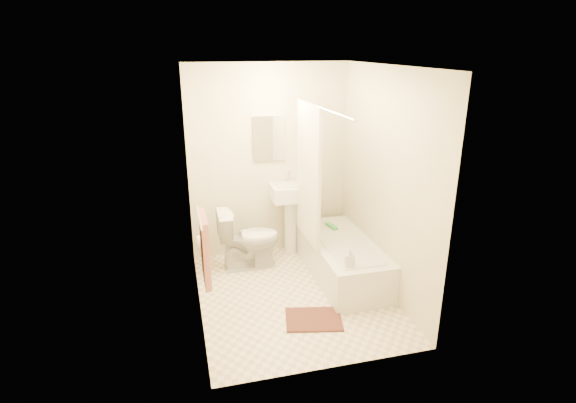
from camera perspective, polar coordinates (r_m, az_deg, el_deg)
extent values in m
plane|color=beige|center=(5.00, 0.73, -11.81)|extent=(2.40, 2.40, 0.00)
plane|color=white|center=(4.29, 0.87, 16.84)|extent=(2.40, 2.40, 0.00)
cube|color=beige|center=(5.62, -2.42, 5.03)|extent=(2.00, 0.02, 2.40)
cube|color=beige|center=(4.36, -12.00, 0.35)|extent=(0.02, 2.40, 2.40)
cube|color=beige|center=(4.85, 12.29, 2.26)|extent=(0.02, 2.40, 2.40)
cube|color=white|center=(5.54, -2.42, 7.99)|extent=(0.40, 0.03, 0.55)
cylinder|color=silver|center=(4.50, 4.27, 11.80)|extent=(0.03, 1.70, 0.03)
cube|color=silver|center=(5.03, 2.61, 3.56)|extent=(0.04, 0.80, 1.55)
cylinder|color=silver|center=(4.16, -11.17, -1.99)|extent=(0.02, 0.60, 0.02)
cube|color=#CC7266|center=(4.28, -10.50, -5.95)|extent=(0.06, 0.45, 0.66)
cylinder|color=white|center=(4.65, -10.79, -4.95)|extent=(0.11, 0.12, 0.12)
imported|color=silver|center=(5.46, -5.01, -4.76)|extent=(0.74, 0.42, 0.73)
cube|color=#4D2B1B|center=(4.61, 3.28, -14.70)|extent=(0.62, 0.52, 0.02)
imported|color=silver|center=(4.64, 7.84, -7.07)|extent=(0.11, 0.11, 0.20)
cube|color=green|center=(5.59, 5.52, -3.17)|extent=(0.10, 0.22, 0.04)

